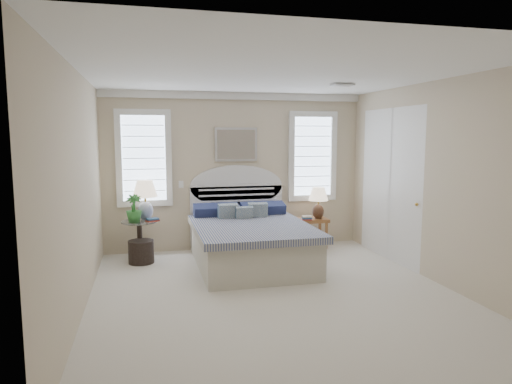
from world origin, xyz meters
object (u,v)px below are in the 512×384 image
(floor_pot, at_px, (141,252))
(lamp_left, at_px, (145,195))
(bed, at_px, (249,239))
(lamp_right, at_px, (318,199))
(side_table_left, at_px, (140,236))
(nightstand_right, at_px, (312,226))

(floor_pot, bearing_deg, lamp_left, 74.27)
(bed, bearing_deg, floor_pot, 166.21)
(lamp_left, height_order, lamp_right, lamp_left)
(bed, bearing_deg, side_table_left, 160.26)
(lamp_left, relative_size, lamp_right, 1.15)
(side_table_left, bearing_deg, bed, -19.74)
(side_table_left, bearing_deg, lamp_right, 0.92)
(lamp_right, bearing_deg, nightstand_right, 147.82)
(bed, height_order, side_table_left, bed)
(nightstand_right, bearing_deg, lamp_right, -32.18)
(bed, xyz_separation_m, nightstand_right, (1.30, 0.69, 0.00))
(nightstand_right, relative_size, lamp_right, 0.96)
(side_table_left, distance_m, floor_pot, 0.28)
(floor_pot, xyz_separation_m, lamp_right, (3.01, 0.24, 0.69))
(bed, distance_m, lamp_left, 1.81)
(bed, xyz_separation_m, lamp_left, (-1.55, 0.70, 0.63))
(nightstand_right, xyz_separation_m, lamp_right, (0.08, -0.05, 0.48))
(side_table_left, height_order, lamp_left, lamp_left)
(nightstand_right, height_order, lamp_left, lamp_left)
(floor_pot, height_order, lamp_left, lamp_left)
(side_table_left, relative_size, nightstand_right, 1.19)
(lamp_left, bearing_deg, nightstand_right, -0.13)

